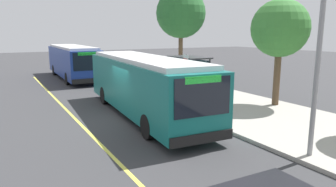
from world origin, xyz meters
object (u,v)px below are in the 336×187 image
object	(u,v)px
transit_bus_main	(143,84)
route_sign_post	(186,73)
waiting_bench	(191,88)
pedestrian_commuter	(204,86)
transit_bus_second	(73,61)

from	to	relation	value
transit_bus_main	route_sign_post	xyz separation A→B (m)	(-0.40, 2.75, 0.34)
transit_bus_main	waiting_bench	size ratio (longest dim) A/B	7.14
transit_bus_main	route_sign_post	bearing A→B (deg)	98.18
waiting_bench	pedestrian_commuter	bearing A→B (deg)	-12.88
transit_bus_second	waiting_bench	xyz separation A→B (m)	(12.59, 4.52, -0.98)
waiting_bench	route_sign_post	size ratio (longest dim) A/B	0.57
waiting_bench	transit_bus_second	bearing A→B (deg)	-160.26
transit_bus_main	waiting_bench	world-z (taller)	transit_bus_main
transit_bus_main	transit_bus_second	xyz separation A→B (m)	(-14.89, -0.13, -0.00)
pedestrian_commuter	transit_bus_second	bearing A→B (deg)	-164.35
waiting_bench	transit_bus_main	bearing A→B (deg)	-62.37
transit_bus_second	pedestrian_commuter	bearing A→B (deg)	15.65
transit_bus_second	route_sign_post	distance (m)	14.78
transit_bus_second	route_sign_post	bearing A→B (deg)	11.25
transit_bus_main	transit_bus_second	distance (m)	14.89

